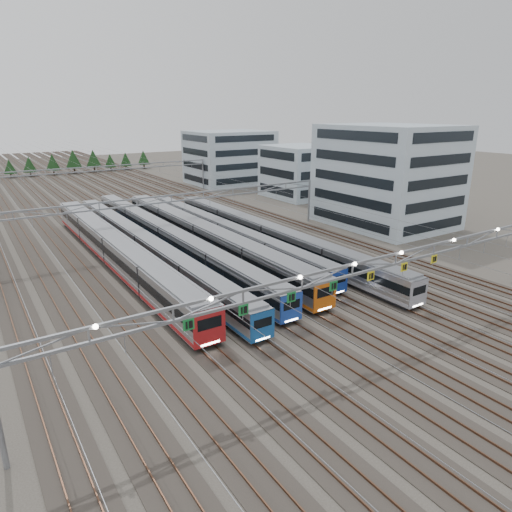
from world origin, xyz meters
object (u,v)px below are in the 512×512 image
depot_bldg_mid (300,172)px  train_a (115,250)px  train_d (202,236)px  train_b (144,245)px  gantry_far (97,173)px  train_f (268,235)px  train_c (167,237)px  depot_bldg_north (229,157)px  train_e (225,232)px  gantry_mid (172,204)px  gantry_near (353,272)px  depot_bldg_south (387,176)px

depot_bldg_mid → train_a: bearing=-152.7°
train_d → depot_bldg_mid: bearing=34.3°
train_b → train_d: 9.05m
train_a → gantry_far: (11.25, 51.26, 4.05)m
train_f → train_c: bearing=149.4°
train_f → depot_bldg_north: (28.16, 61.14, 5.37)m
train_d → gantry_far: size_ratio=1.01×
train_a → depot_bldg_north: 76.20m
train_e → gantry_mid: gantry_mid is taller
train_a → gantry_mid: 13.50m
depot_bldg_mid → depot_bldg_north: bearing=96.3°
train_d → gantry_far: bearing=92.5°
train_b → depot_bldg_mid: 56.26m
depot_bldg_mid → train_c: bearing=-151.6°
train_b → gantry_near: gantry_near is taller
train_d → train_f: (9.00, -4.76, -0.19)m
train_f → depot_bldg_south: bearing=2.4°
train_d → train_b: bearing=174.5°
train_a → train_c: train_a is taller
train_e → depot_bldg_north: depot_bldg_north is taller
train_f → depot_bldg_mid: 45.19m
gantry_near → gantry_far: 85.12m
train_b → depot_bldg_mid: bearing=28.4°
gantry_mid → depot_bldg_mid: (42.62, 21.57, -0.21)m
train_f → depot_bldg_north: size_ratio=2.57×
depot_bldg_north → train_a: bearing=-131.8°
train_f → gantry_far: size_ratio=1.00×
train_a → gantry_mid: bearing=29.1°
depot_bldg_mid → gantry_far: bearing=151.2°
train_a → train_b: (4.50, 1.17, -0.39)m
train_a → train_d: 13.50m
gantry_mid → train_a: bearing=-150.9°
train_c → train_f: 15.68m
train_c → gantry_mid: bearing=50.6°
train_a → depot_bldg_mid: 60.75m
train_b → train_f: bearing=-17.3°
train_e → gantry_far: (-6.75, 49.91, 4.47)m
train_a → gantry_near: 35.98m
gantry_far → depot_bldg_south: (38.26, -54.59, 2.67)m
gantry_mid → train_f: bearing=-43.6°
train_e → gantry_near: (-6.80, -35.21, 5.17)m
train_d → depot_bldg_mid: size_ratio=3.54×
gantry_near → gantry_far: gantry_near is taller
train_d → depot_bldg_mid: depot_bldg_mid is taller
gantry_near → depot_bldg_mid: 75.01m
depot_bldg_south → train_c: bearing=170.4°
gantry_near → train_e: bearing=79.1°
train_d → gantry_far: (-2.25, 50.95, 4.15)m
depot_bldg_south → train_a: bearing=176.1°
gantry_near → gantry_mid: gantry_near is taller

